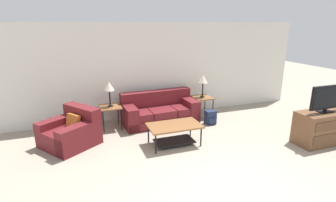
{
  "coord_description": "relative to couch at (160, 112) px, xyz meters",
  "views": [
    {
      "loc": [
        -2.16,
        -2.88,
        2.57
      ],
      "look_at": [
        -0.14,
        2.71,
        0.8
      ],
      "focal_mm": 28.0,
      "sensor_mm": 36.0,
      "label": 1
    }
  ],
  "objects": [
    {
      "name": "ground_plane",
      "position": [
        0.12,
        -3.43,
        -0.3
      ],
      "size": [
        24.0,
        24.0,
        0.0
      ],
      "primitive_type": "plane",
      "color": "gray"
    },
    {
      "name": "wall_back",
      "position": [
        0.12,
        0.61,
        1.0
      ],
      "size": [
        8.98,
        0.06,
        2.6
      ],
      "color": "silver",
      "rests_on": "ground_plane"
    },
    {
      "name": "couch",
      "position": [
        0.0,
        0.0,
        0.0
      ],
      "size": [
        2.01,
        0.98,
        0.82
      ],
      "color": "maroon",
      "rests_on": "ground_plane"
    },
    {
      "name": "armchair",
      "position": [
        -2.24,
        -0.63,
        -0.01
      ],
      "size": [
        1.39,
        1.39,
        0.8
      ],
      "color": "maroon",
      "rests_on": "ground_plane"
    },
    {
      "name": "coffee_table",
      "position": [
        -0.12,
        -1.4,
        0.04
      ],
      "size": [
        1.14,
        0.67,
        0.46
      ],
      "color": "brown",
      "rests_on": "ground_plane"
    },
    {
      "name": "side_table_left",
      "position": [
        -1.28,
        0.04,
        0.22
      ],
      "size": [
        0.52,
        0.55,
        0.57
      ],
      "color": "brown",
      "rests_on": "ground_plane"
    },
    {
      "name": "side_table_right",
      "position": [
        1.29,
        0.04,
        0.22
      ],
      "size": [
        0.52,
        0.55,
        0.57
      ],
      "color": "brown",
      "rests_on": "ground_plane"
    },
    {
      "name": "table_lamp_left",
      "position": [
        -1.28,
        0.04,
        0.77
      ],
      "size": [
        0.25,
        0.25,
        0.63
      ],
      "color": "black",
      "rests_on": "side_table_left"
    },
    {
      "name": "table_lamp_right",
      "position": [
        1.29,
        0.04,
        0.77
      ],
      "size": [
        0.25,
        0.25,
        0.63
      ],
      "color": "black",
      "rests_on": "side_table_right"
    },
    {
      "name": "tv_console",
      "position": [
        2.98,
        -2.42,
        0.07
      ],
      "size": [
        1.19,
        0.56,
        0.73
      ],
      "color": "brown",
      "rests_on": "ground_plane"
    },
    {
      "name": "television",
      "position": [
        2.98,
        -2.42,
        0.74
      ],
      "size": [
        0.87,
        0.2,
        0.59
      ],
      "color": "black",
      "rests_on": "tv_console"
    },
    {
      "name": "backpack",
      "position": [
        1.23,
        -0.57,
        -0.12
      ],
      "size": [
        0.27,
        0.28,
        0.36
      ],
      "color": "#1E2847",
      "rests_on": "ground_plane"
    }
  ]
}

